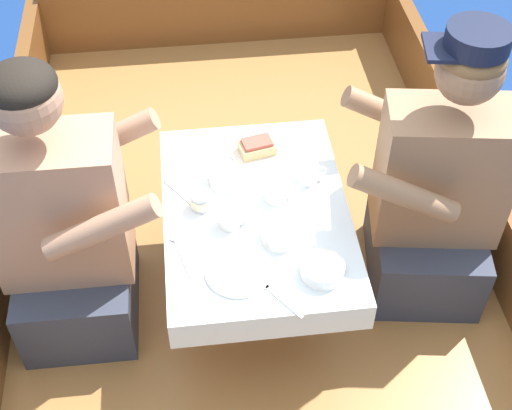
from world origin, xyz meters
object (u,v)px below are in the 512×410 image
Objects in this scene: sandwich at (257,147)px; coffee_cup_starboard at (230,217)px; coffee_cup_center at (276,191)px; tin_can at (201,201)px; person_starboard at (436,194)px; coffee_cup_port at (308,173)px; person_port at (65,232)px.

sandwich is 1.38× the size of coffee_cup_starboard.
tin_can is at bearing -177.21° from coffee_cup_center.
tin_can is (-0.08, 0.08, -0.00)m from coffee_cup_starboard.
coffee_cup_center reaches higher than sandwich.
sandwich is 0.33m from coffee_cup_starboard.
person_starboard is 0.75m from tin_can.
person_starboard is 10.04× the size of coffee_cup_center.
person_starboard reaches higher than coffee_cup_starboard.
coffee_cup_port reaches higher than sandwich.
person_starboard is at bearing 1.97° from person_port.
coffee_cup_starboard is at bearing -5.08° from person_port.
person_port is 0.42m from tin_can.
sandwich is 0.21m from coffee_cup_port.
person_port is at bearing -175.44° from tin_can.
coffee_cup_port is 1.41× the size of tin_can.
coffee_cup_port is (0.77, 0.11, 0.06)m from person_port.
coffee_cup_center is at bearing -149.23° from coffee_cup_port.
coffee_cup_port is 0.13m from coffee_cup_center.
coffee_cup_starboard is 1.40× the size of tin_can.
coffee_cup_center is (-0.52, 0.02, 0.06)m from person_starboard.
person_starboard is at bearing -11.59° from coffee_cup_port.
person_port is at bearing -171.66° from coffee_cup_port.
coffee_cup_center is at bearing 2.79° from tin_can.
sandwich is 1.37× the size of coffee_cup_port.
person_starboard is 7.79× the size of sandwich.
coffee_cup_starboard is 0.18m from coffee_cup_center.
coffee_cup_port reaches higher than coffee_cup_center.
sandwich is at bearing 99.24° from coffee_cup_center.
person_starboard is 0.42m from coffee_cup_port.
coffee_cup_starboard is (-0.67, -0.08, 0.06)m from person_starboard.
coffee_cup_starboard is at bearing -148.70° from coffee_cup_port.
coffee_cup_port is at bearing 8.87° from person_port.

